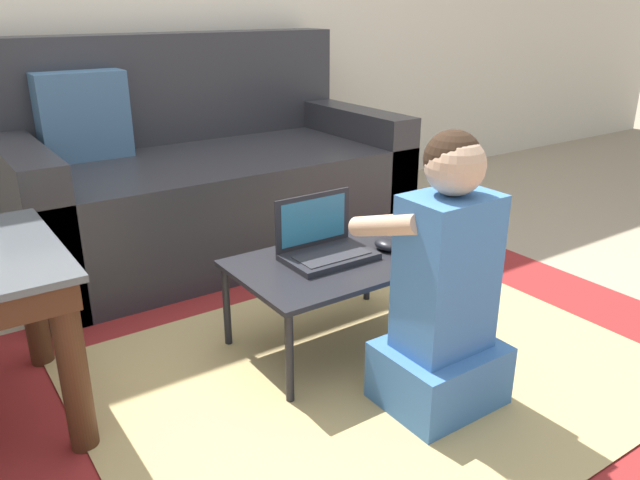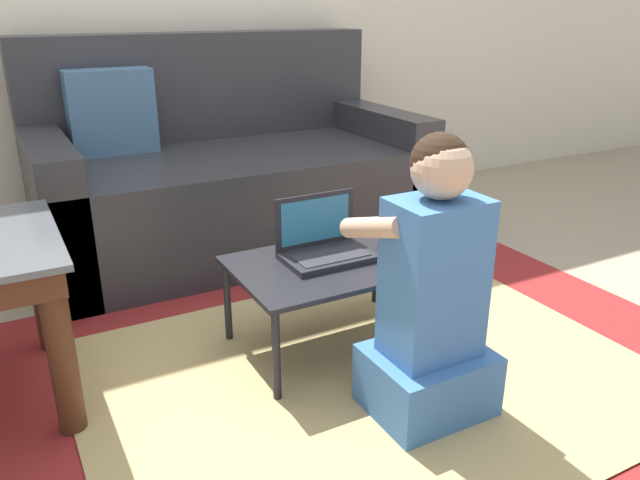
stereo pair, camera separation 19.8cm
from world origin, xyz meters
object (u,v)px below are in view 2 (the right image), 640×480
Objects in this scene: person_seated at (431,300)px; laptop_desk at (334,269)px; computer_mouse at (389,247)px; laptop at (325,248)px; couch at (226,176)px.

laptop_desk is at bearing 97.52° from person_seated.
laptop_desk is 0.21m from computer_mouse.
person_seated is (0.06, -0.46, 0.00)m from laptop.
computer_mouse is at bearing -5.69° from laptop_desk.
computer_mouse is at bearing 70.40° from person_seated.
couch is 1.10m from laptop_desk.
couch is 2.15× the size of person_seated.
couch is 1.53m from person_seated.
laptop is at bearing 102.75° from laptop_desk.
computer_mouse reaches higher than laptop_desk.
laptop_desk is 0.43m from person_seated.
laptop_desk is at bearing -92.45° from couch.
couch reaches higher than laptop.
couch reaches higher than person_seated.
couch is at bearing 90.32° from person_seated.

